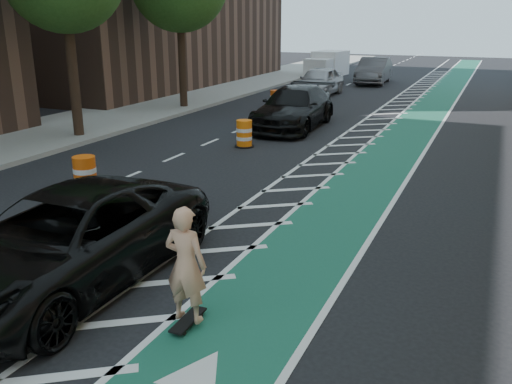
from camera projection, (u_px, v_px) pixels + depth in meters
The scene contains 15 objects.
ground at pixel (110, 266), 9.73m from camera, with size 120.00×120.00×0.00m, color black.
bike_lane at pixel (387, 157), 17.26m from camera, with size 2.00×90.00×0.01m, color #185541.
buffer_strip at pixel (341, 153), 17.84m from camera, with size 1.40×90.00×0.01m, color silver.
sidewalk_left at pixel (79, 125), 22.07m from camera, with size 5.00×90.00×0.15m, color gray.
curb_left at pixel (128, 130), 21.12m from camera, with size 0.12×90.00×0.16m, color gray.
skateboard at pixel (188, 320), 7.82m from camera, with size 0.24×0.77×0.10m.
skateboarder at pixel (186, 265), 7.55m from camera, with size 0.63×0.41×1.72m, color tan.
suv_near at pixel (66, 240), 8.86m from camera, with size 2.59×5.62×1.56m, color black.
suv_far at pixel (294, 108), 21.66m from camera, with size 2.25×5.54×1.61m, color black.
car_silver at pixel (319, 81), 30.63m from camera, with size 1.89×4.70×1.60m, color #A8A9AE.
car_grey at pixel (374, 71), 36.34m from camera, with size 1.80×5.16×1.70m, color #525256.
box_truck at pixel (327, 65), 41.09m from camera, with size 2.43×4.54×1.81m.
barrel_a at pixel (85, 176), 13.55m from camera, with size 0.71×0.71×0.97m.
barrel_b at pixel (244, 134), 18.55m from camera, with size 0.67×0.67×0.92m.
barrel_c at pixel (275, 99), 26.59m from camera, with size 0.63×0.63×0.86m.
Camera 1 is at (5.99, -7.02, 4.25)m, focal length 38.00 mm.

